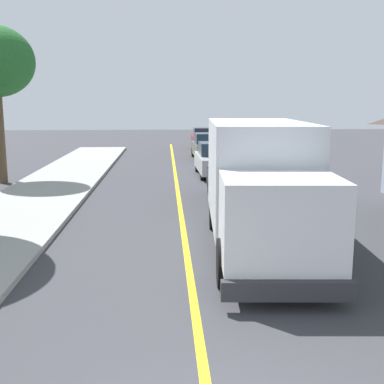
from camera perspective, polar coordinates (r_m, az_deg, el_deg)
centre_line_yellow at (r=14.97m, az=-1.14°, el=-3.74°), size 0.16×56.00×0.01m
box_truck at (r=12.23m, az=8.07°, el=1.33°), size 2.81×7.31×3.20m
parked_car_near at (r=18.20m, az=5.05°, el=1.34°), size 1.86×4.43×1.67m
parked_car_mid at (r=24.56m, az=2.78°, el=3.79°), size 1.90×4.44×1.67m
parked_car_far at (r=31.67m, az=1.84°, el=5.34°), size 1.98×4.47×1.67m
parked_car_furthest at (r=38.26m, az=1.42°, el=6.26°), size 1.82×4.41×1.67m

